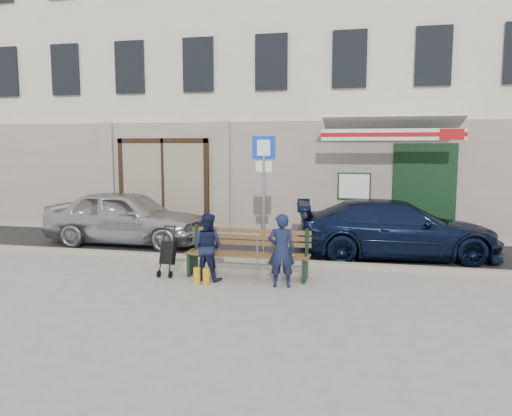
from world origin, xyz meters
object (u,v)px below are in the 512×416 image
(stroller, at_px, (168,254))
(man, at_px, (281,250))
(bench, at_px, (245,254))
(car_silver, at_px, (127,217))
(parking_sign, at_px, (264,177))
(woman, at_px, (207,247))
(car_navy, at_px, (397,229))

(stroller, bearing_deg, man, -1.02)
(bench, height_order, man, man)
(car_silver, height_order, bench, car_silver)
(car_silver, distance_m, parking_sign, 4.08)
(man, xyz_separation_m, woman, (-1.45, 0.17, -0.03))
(man, distance_m, woman, 1.46)
(car_silver, relative_size, man, 3.11)
(woman, relative_size, stroller, 1.32)
(parking_sign, height_order, stroller, parking_sign)
(parking_sign, bearing_deg, stroller, -137.65)
(car_silver, height_order, parking_sign, parking_sign)
(man, bearing_deg, bench, -44.38)
(parking_sign, xyz_separation_m, bench, (-0.05, -1.50, -1.38))
(woman, bearing_deg, parking_sign, -100.34)
(car_navy, bearing_deg, woman, 120.03)
(bench, relative_size, woman, 1.88)
(bench, height_order, woman, woman)
(car_silver, distance_m, stroller, 3.52)
(car_navy, height_order, man, man)
(car_silver, height_order, man, car_silver)
(man, distance_m, stroller, 2.33)
(parking_sign, distance_m, woman, 2.32)
(bench, distance_m, man, 0.98)
(car_silver, height_order, car_navy, car_silver)
(car_navy, xyz_separation_m, bench, (-2.94, -2.41, -0.20))
(car_silver, distance_m, car_navy, 6.69)
(car_navy, relative_size, parking_sign, 1.65)
(parking_sign, bearing_deg, car_silver, 160.03)
(woman, bearing_deg, car_navy, -132.04)
(man, bearing_deg, car_silver, -44.17)
(parking_sign, bearing_deg, woman, -116.44)
(car_navy, distance_m, stroller, 5.17)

